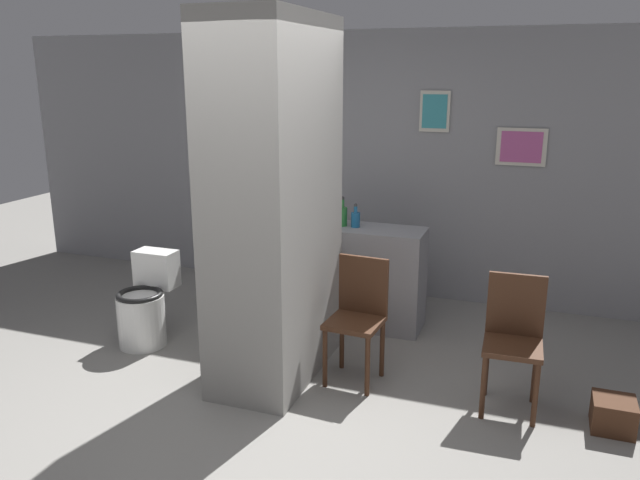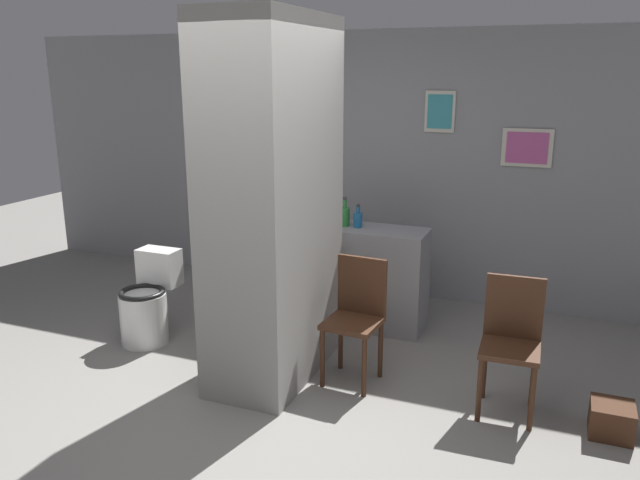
{
  "view_description": "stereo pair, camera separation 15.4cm",
  "coord_description": "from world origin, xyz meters",
  "views": [
    {
      "loc": [
        1.72,
        -3.37,
        2.22
      ],
      "look_at": [
        0.13,
        1.01,
        0.95
      ],
      "focal_mm": 35.0,
      "sensor_mm": 36.0,
      "label": 1
    },
    {
      "loc": [
        1.86,
        -3.32,
        2.22
      ],
      "look_at": [
        0.13,
        1.01,
        0.95
      ],
      "focal_mm": 35.0,
      "sensor_mm": 36.0,
      "label": 2
    }
  ],
  "objects": [
    {
      "name": "ground_plane",
      "position": [
        0.0,
        0.0,
        0.0
      ],
      "size": [
        14.0,
        14.0,
        0.0
      ],
      "primitive_type": "plane",
      "color": "gray"
    },
    {
      "name": "wall_back",
      "position": [
        0.0,
        2.63,
        1.3
      ],
      "size": [
        8.0,
        0.09,
        2.6
      ],
      "color": "gray",
      "rests_on": "ground_plane"
    },
    {
      "name": "pillar_center",
      "position": [
        -0.07,
        0.61,
        1.3
      ],
      "size": [
        0.65,
        1.22,
        2.6
      ],
      "color": "gray",
      "rests_on": "ground_plane"
    },
    {
      "name": "counter_shelf",
      "position": [
        0.27,
        1.7,
        0.45
      ],
      "size": [
        1.1,
        0.44,
        0.9
      ],
      "color": "gray",
      "rests_on": "ground_plane"
    },
    {
      "name": "toilet",
      "position": [
        -1.32,
        0.7,
        0.32
      ],
      "size": [
        0.39,
        0.55,
        0.75
      ],
      "color": "white",
      "rests_on": "ground_plane"
    },
    {
      "name": "chair_near_pillar",
      "position": [
        0.53,
        0.71,
        0.51
      ],
      "size": [
        0.4,
        0.4,
        0.91
      ],
      "rotation": [
        0.0,
        0.0,
        -0.07
      ],
      "color": "#422616",
      "rests_on": "ground_plane"
    },
    {
      "name": "chair_by_doorway",
      "position": [
        1.62,
        0.67,
        0.51
      ],
      "size": [
        0.39,
        0.39,
        0.91
      ],
      "rotation": [
        0.0,
        0.0,
        0.04
      ],
      "color": "#422616",
      "rests_on": "ground_plane"
    },
    {
      "name": "bicycle",
      "position": [
        -0.6,
        1.79,
        0.35
      ],
      "size": [
        1.74,
        0.42,
        0.72
      ],
      "color": "black",
      "rests_on": "ground_plane"
    },
    {
      "name": "bottle_tall",
      "position": [
        0.08,
        1.7,
        0.99
      ],
      "size": [
        0.09,
        0.09,
        0.27
      ],
      "color": "#267233",
      "rests_on": "counter_shelf"
    },
    {
      "name": "bottle_short",
      "position": [
        0.21,
        1.7,
        0.97
      ],
      "size": [
        0.08,
        0.08,
        0.21
      ],
      "color": "#19598C",
      "rests_on": "counter_shelf"
    },
    {
      "name": "floor_crate",
      "position": [
        2.27,
        0.59,
        0.1
      ],
      "size": [
        0.26,
        0.26,
        0.21
      ],
      "color": "#422616",
      "rests_on": "ground_plane"
    }
  ]
}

